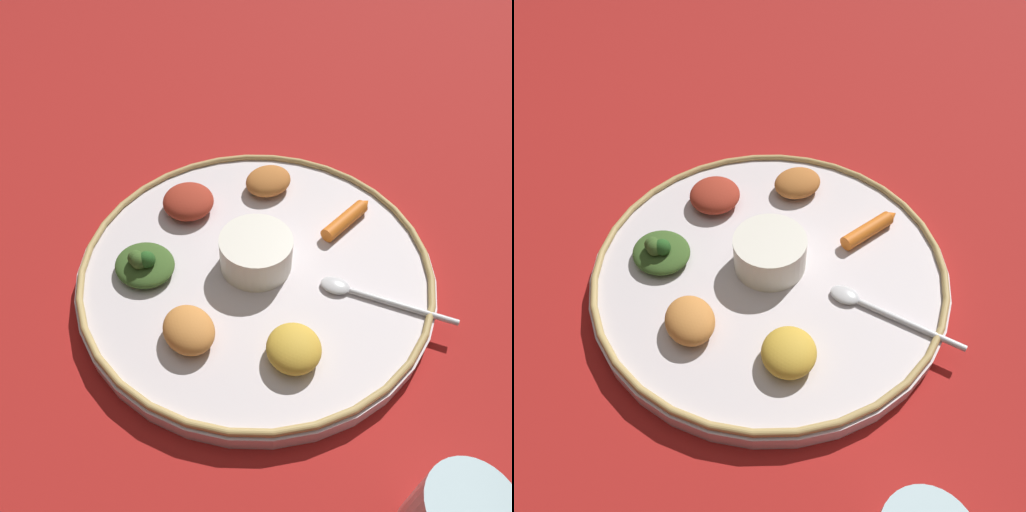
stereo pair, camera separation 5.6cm
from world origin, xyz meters
The scene contains 11 objects.
ground_plane centered at (0.00, 0.00, 0.00)m, with size 2.40×2.40×0.00m, color maroon.
platter centered at (0.00, 0.00, 0.01)m, with size 0.42×0.42×0.02m, color silver.
platter_rim centered at (0.00, 0.00, 0.02)m, with size 0.42×0.42×0.01m, color tan.
center_bowl centered at (0.00, 0.00, 0.04)m, with size 0.09×0.09×0.04m.
spoon centered at (0.03, 0.13, 0.03)m, with size 0.05×0.15×0.01m.
greens_pile centered at (0.03, -0.13, 0.03)m, with size 0.10×0.10×0.04m.
carrot_near_spoon centered at (-0.08, 0.11, 0.03)m, with size 0.08×0.07×0.02m.
mound_beet centered at (-0.08, -0.10, 0.04)m, with size 0.07×0.07×0.03m, color maroon.
mound_chickpea centered at (-0.14, 0.00, 0.04)m, with size 0.07×0.06×0.03m, color #B2662D.
mound_squash centered at (0.11, -0.06, 0.04)m, with size 0.06×0.05×0.03m, color #C67A38.
mound_lentil_yellow centered at (0.12, 0.05, 0.04)m, with size 0.06×0.06×0.03m, color gold.
Camera 2 is at (0.36, 0.10, 0.46)m, focal length 33.58 mm.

